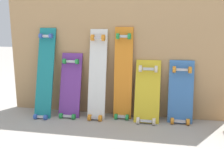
% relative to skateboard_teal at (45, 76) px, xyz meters
% --- Properties ---
extents(ground_plane, '(12.00, 12.00, 0.00)m').
position_rel_skateboard_teal_xyz_m(ground_plane, '(0.69, 0.09, -0.40)').
color(ground_plane, '#9E9991').
extents(plywood_wall_panel, '(2.22, 0.04, 1.66)m').
position_rel_skateboard_teal_xyz_m(plywood_wall_panel, '(0.69, 0.16, 0.43)').
color(plywood_wall_panel, tan).
rests_on(plywood_wall_panel, ground).
extents(skateboard_teal, '(0.17, 0.31, 0.96)m').
position_rel_skateboard_teal_xyz_m(skateboard_teal, '(0.00, 0.00, 0.00)').
color(skateboard_teal, '#197A7F').
rests_on(skateboard_teal, ground).
extents(skateboard_purple, '(0.22, 0.25, 0.70)m').
position_rel_skateboard_teal_xyz_m(skateboard_purple, '(0.25, 0.03, -0.12)').
color(skateboard_purple, '#6B338C').
rests_on(skateboard_purple, ground).
extents(skateboard_white, '(0.17, 0.26, 0.94)m').
position_rel_skateboard_teal_xyz_m(skateboard_white, '(0.54, 0.03, 0.00)').
color(skateboard_white, silver).
rests_on(skateboard_white, ground).
extents(skateboard_orange, '(0.18, 0.18, 0.96)m').
position_rel_skateboard_teal_xyz_m(skateboard_orange, '(0.79, 0.08, 0.01)').
color(skateboard_orange, orange).
rests_on(skateboard_orange, ground).
extents(skateboard_yellow, '(0.24, 0.25, 0.65)m').
position_rel_skateboard_teal_xyz_m(skateboard_yellow, '(1.03, 0.03, -0.15)').
color(skateboard_yellow, gold).
rests_on(skateboard_yellow, ground).
extents(skateboard_blue, '(0.23, 0.20, 0.66)m').
position_rel_skateboard_teal_xyz_m(skateboard_blue, '(1.34, 0.06, -0.14)').
color(skateboard_blue, '#386BAD').
rests_on(skateboard_blue, ground).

